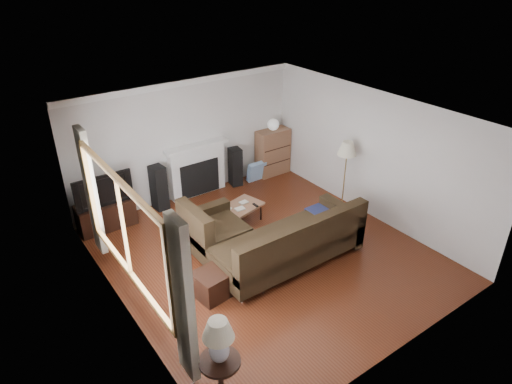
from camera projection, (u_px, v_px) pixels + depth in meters
room at (267, 191)px, 7.39m from camera, size 5.10×5.60×2.54m
window at (124, 229)px, 5.84m from camera, size 0.12×2.74×1.54m
curtain_near at (183, 302)px, 4.85m from camera, size 0.10×0.35×2.10m
curtain_far at (91, 192)px, 7.03m from camera, size 0.10×0.35×2.10m
fireplace at (198, 170)px, 9.68m from camera, size 1.40×0.26×1.15m
tv_stand at (106, 215)px, 8.64m from camera, size 1.05×0.47×0.52m
television at (101, 188)px, 8.37m from camera, size 1.07×0.14×0.61m
speaker_left at (159, 188)px, 9.18m from camera, size 0.29×0.33×0.93m
speaker_right at (235, 167)px, 10.14m from camera, size 0.29×0.33×0.87m
bookshelf at (273, 152)px, 10.60m from camera, size 0.78×0.37×1.08m
globe_lamp at (273, 125)px, 10.29m from camera, size 0.26×0.26×0.26m
sectional_sofa at (289, 239)px, 7.56m from camera, size 2.84×2.07×0.92m
coffee_table at (238, 216)px, 8.73m from camera, size 1.10×0.77×0.39m
footstool at (212, 284)px, 6.94m from camera, size 0.55×0.55×0.42m
floor_lamp at (345, 176)px, 9.04m from camera, size 0.43×0.43×1.46m
side_table at (221, 379)px, 5.30m from camera, size 0.49×0.49×0.61m
table_lamp at (219, 341)px, 5.02m from camera, size 0.36×0.36×0.59m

